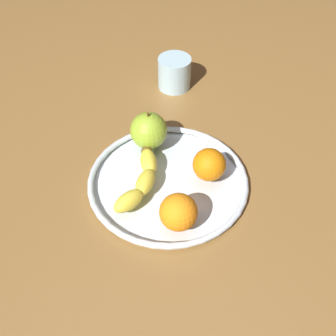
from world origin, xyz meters
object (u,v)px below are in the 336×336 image
object	(u,v)px
fruit_bowl	(168,182)
ambient_mug	(174,72)
orange_front_left	(178,212)
orange_back_right	(209,165)
banana	(141,179)
apple	(149,131)

from	to	relation	value
fruit_bowl	ambient_mug	world-z (taller)	ambient_mug
fruit_bowl	orange_front_left	world-z (taller)	orange_front_left
orange_back_right	orange_front_left	distance (cm)	13.05
fruit_bowl	banana	distance (cm)	5.87
banana	fruit_bowl	bearing A→B (deg)	-53.16
fruit_bowl	orange_back_right	distance (cm)	8.90
orange_back_right	ambient_mug	xyz separation A→B (cm)	(32.31, 5.69, -1.10)
banana	orange_back_right	world-z (taller)	orange_back_right
banana	ambient_mug	xyz separation A→B (cm)	(34.43, -7.26, 0.49)
fruit_bowl	ambient_mug	size ratio (longest dim) A/B	2.76
apple	orange_front_left	world-z (taller)	apple
orange_back_right	orange_front_left	xyz separation A→B (cm)	(-11.43, 6.29, 0.17)
fruit_bowl	orange_front_left	bearing A→B (deg)	-171.65
orange_back_right	fruit_bowl	bearing A→B (deg)	93.92
apple	fruit_bowl	bearing A→B (deg)	-159.02
orange_back_right	ambient_mug	size ratio (longest dim) A/B	0.56
orange_front_left	apple	bearing A→B (deg)	14.52
banana	orange_front_left	bearing A→B (deg)	-124.92
apple	ambient_mug	size ratio (longest dim) A/B	0.74
banana	apple	world-z (taller)	apple
fruit_bowl	orange_front_left	xyz separation A→B (cm)	(-10.89, -1.60, 4.26)
orange_back_right	orange_front_left	bearing A→B (deg)	151.19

